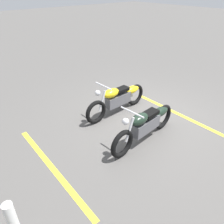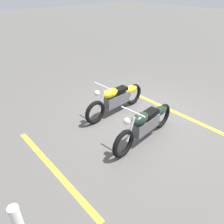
{
  "view_description": "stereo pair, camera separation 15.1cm",
  "coord_description": "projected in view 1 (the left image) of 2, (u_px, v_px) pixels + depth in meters",
  "views": [
    {
      "loc": [
        4.2,
        3.47,
        3.37
      ],
      "look_at": [
        1.25,
        0.0,
        0.65
      ],
      "focal_mm": 35.18,
      "sensor_mm": 36.0,
      "label": 1
    },
    {
      "loc": [
        4.31,
        3.37,
        3.37
      ],
      "look_at": [
        1.25,
        0.0,
        0.65
      ],
      "focal_mm": 35.18,
      "sensor_mm": 36.0,
      "label": 2
    }
  ],
  "objects": [
    {
      "name": "motorcycle_dark_foreground",
      "position": [
        146.0,
        124.0,
        5.2
      ],
      "size": [
        2.23,
        0.62,
        1.04
      ],
      "rotation": [
        0.0,
        0.0,
        0.08
      ],
      "color": "black",
      "rests_on": "ground"
    },
    {
      "name": "ground_plane",
      "position": [
        145.0,
        117.0,
        6.33
      ],
      "size": [
        60.0,
        60.0,
        0.0
      ],
      "primitive_type": "plane",
      "color": "#514F4C"
    },
    {
      "name": "parking_stripe_mid",
      "position": [
        52.0,
        167.0,
        4.61
      ],
      "size": [
        0.16,
        3.2,
        0.01
      ],
      "primitive_type": "cube",
      "rotation": [
        0.0,
        0.0,
        1.56
      ],
      "color": "yellow",
      "rests_on": "ground"
    },
    {
      "name": "parking_stripe_near",
      "position": [
        179.0,
        114.0,
        6.45
      ],
      "size": [
        0.16,
        3.2,
        0.01
      ],
      "primitive_type": "cube",
      "rotation": [
        0.0,
        0.0,
        1.56
      ],
      "color": "yellow",
      "rests_on": "ground"
    },
    {
      "name": "motorcycle_bright_foreground",
      "position": [
        118.0,
        98.0,
        6.33
      ],
      "size": [
        2.23,
        0.62,
        1.04
      ],
      "rotation": [
        0.0,
        0.0,
        0.04
      ],
      "color": "black",
      "rests_on": "ground"
    }
  ]
}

